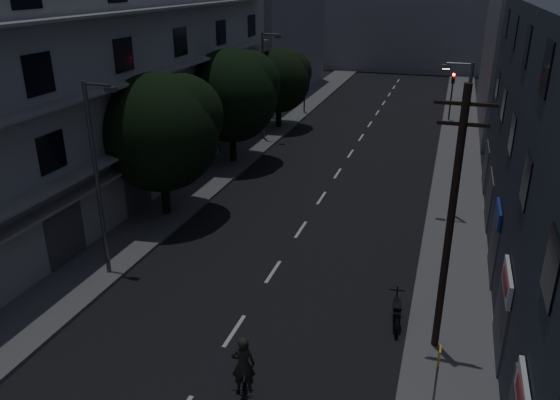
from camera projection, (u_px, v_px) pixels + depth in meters
The scene contains 20 objects.
ground at pixel (339, 171), 36.16m from camera, with size 160.00×160.00×0.00m, color black.
sidewalk_left at pixel (234, 159), 38.22m from camera, with size 3.00×90.00×0.15m, color #565659.
sidewalk_right at pixel (457, 182), 34.03m from camera, with size 3.00×90.00×0.15m, color #565659.
lane_markings at pixel (356, 145), 41.67m from camera, with size 0.15×60.50×0.01m.
building_left at pixel (110, 72), 30.68m from camera, with size 7.00×36.00×14.00m.
building_far_left at pixel (275, 17), 56.76m from camera, with size 6.00×20.00×16.00m, color slate.
building_far_right at pixel (526, 47), 45.33m from camera, with size 6.00×20.00×13.00m, color slate.
building_far_end at pixel (409, 32), 73.94m from camera, with size 24.00×8.00×10.00m, color slate.
tree_near at pixel (162, 128), 27.66m from camera, with size 6.07×6.07×7.49m.
tree_mid at pixel (232, 92), 35.98m from camera, with size 6.14×6.14×7.55m.
tree_far at pixel (279, 78), 44.91m from camera, with size 5.19×5.19×6.41m.
traffic_signal_far_right at pixel (452, 86), 47.38m from camera, with size 0.28×0.37×4.10m.
traffic_signal_far_left at pixel (305, 80), 50.16m from camera, with size 0.28×0.37×4.10m.
street_lamp_left_near at pixel (98, 167), 22.68m from camera, with size 1.51×0.25×8.00m.
street_lamp_right at pixel (461, 134), 27.44m from camera, with size 1.51×0.25×8.00m.
street_lamp_left_far at pixel (265, 81), 41.29m from camera, with size 1.51×0.25×8.00m.
utility_pole at pixel (451, 220), 17.09m from camera, with size 1.80×0.24×9.00m.
bus_stop_sign at pixel (437, 372), 14.96m from camera, with size 0.06×0.35×2.52m.
motorcycle at pixel (396, 313), 20.02m from camera, with size 0.57×1.95×1.25m.
cyclist at pixel (244, 382), 16.14m from camera, with size 1.23×2.02×2.42m.
Camera 1 is at (6.58, -8.77, 11.94)m, focal length 35.00 mm.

